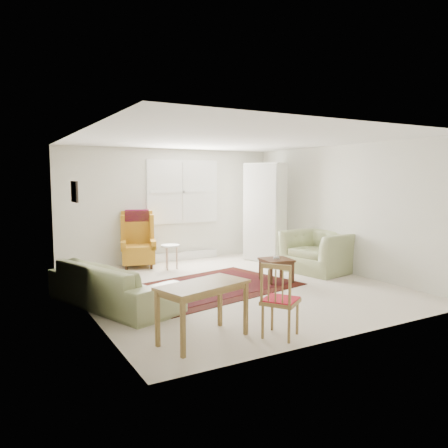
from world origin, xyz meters
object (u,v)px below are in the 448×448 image
sofa (113,276)px  stool (170,257)px  armchair (319,248)px  desk (203,312)px  wingback_chair (138,239)px  cabinet (265,212)px  desk_chair (280,299)px  coffee_table (276,270)px

sofa → stool: bearing=-60.2°
armchair → desk: size_ratio=1.17×
wingback_chair → cabinet: cabinet is taller
sofa → armchair: bearing=-105.2°
cabinet → desk: bearing=-155.4°
wingback_chair → desk_chair: 4.70m
cabinet → stool: bearing=152.7°
armchair → stool: bearing=-134.5°
desk → sofa: bearing=105.7°
sofa → wingback_chair: 2.78m
stool → desk: size_ratio=0.48×
coffee_table → stool: size_ratio=1.01×
wingback_chair → desk_chair: (0.17, -4.70, -0.15)m
armchair → wingback_chair: 3.71m
coffee_table → cabinet: 2.20m
stool → desk_chair: desk_chair is taller
coffee_table → stool: (-1.24, 1.95, 0.04)m
desk → coffee_table: bearing=38.2°
stool → sofa: bearing=-130.6°
wingback_chair → coffee_table: size_ratio=2.32×
wingback_chair → cabinet: (2.72, -0.68, 0.50)m
cabinet → desk_chair: (-2.56, -4.02, -0.65)m
sofa → wingback_chair: bearing=-45.2°
coffee_table → cabinet: size_ratio=0.23×
stool → cabinet: (2.21, -0.17, 0.84)m
sofa → coffee_table: sofa is taller
desk_chair → wingback_chair: bearing=-32.1°
sofa → wingback_chair: size_ratio=1.85×
cabinet → coffee_table: bearing=-141.5°
armchair → desk: bearing=-69.9°
desk → cabinet: bearing=47.3°
armchair → cabinet: cabinet is taller
armchair → sofa: bearing=-96.3°
sofa → desk: 1.94m
cabinet → desk_chair: cabinet is taller
sofa → coffee_table: size_ratio=4.30×
sofa → cabinet: size_ratio=1.01×
wingback_chair → cabinet: size_ratio=0.54×
coffee_table → desk_chair: (-1.59, -2.25, 0.24)m
desk_chair → coffee_table: bearing=-69.4°
armchair → coffee_table: bearing=-88.3°
desk_chair → desk: bearing=34.2°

